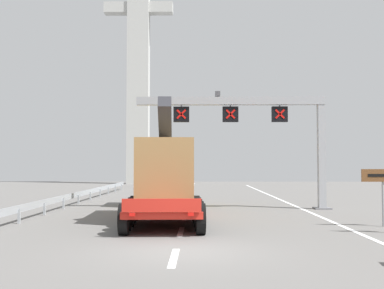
# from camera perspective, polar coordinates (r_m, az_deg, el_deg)

# --- Properties ---
(ground) EXTENTS (112.00, 112.00, 0.00)m
(ground) POSITION_cam_1_polar(r_m,az_deg,el_deg) (13.90, -1.22, -12.60)
(ground) COLOR slate
(lane_markings) EXTENTS (0.20, 56.83, 0.01)m
(lane_markings) POSITION_cam_1_polar(r_m,az_deg,el_deg) (34.88, -0.25, -6.47)
(lane_markings) COLOR silver
(lane_markings) RESTS_ON ground
(edge_line_right) EXTENTS (0.20, 63.00, 0.01)m
(edge_line_right) POSITION_cam_1_polar(r_m,az_deg,el_deg) (26.42, 13.44, -7.70)
(edge_line_right) COLOR silver
(edge_line_right) RESTS_ON ground
(overhead_lane_gantry) EXTENTS (10.78, 0.90, 6.57)m
(overhead_lane_gantry) POSITION_cam_1_polar(r_m,az_deg,el_deg) (26.90, 7.73, 3.08)
(overhead_lane_gantry) COLOR #9EA0A5
(overhead_lane_gantry) RESTS_ON ground
(heavy_haul_truck_red) EXTENTS (3.61, 14.16, 5.30)m
(heavy_haul_truck_red) POSITION_cam_1_polar(r_m,az_deg,el_deg) (24.16, -3.06, -3.54)
(heavy_haul_truck_red) COLOR red
(heavy_haul_truck_red) RESTS_ON ground
(tourist_info_sign_brown) EXTENTS (1.73, 0.15, 2.28)m
(tourist_info_sign_brown) POSITION_cam_1_polar(r_m,az_deg,el_deg) (20.47, 21.94, -4.19)
(tourist_info_sign_brown) COLOR #9EA0A5
(tourist_info_sign_brown) RESTS_ON ground
(guardrail_left) EXTENTS (0.13, 35.87, 0.76)m
(guardrail_left) POSITION_cam_1_polar(r_m,az_deg,el_deg) (30.62, -13.54, -5.92)
(guardrail_left) COLOR #999EA3
(guardrail_left) RESTS_ON ground
(bridge_pylon_distant) EXTENTS (9.00, 2.00, 37.17)m
(bridge_pylon_distant) POSITION_cam_1_polar(r_m,az_deg,el_deg) (64.34, -6.42, 12.45)
(bridge_pylon_distant) COLOR #B7B7B2
(bridge_pylon_distant) RESTS_ON ground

